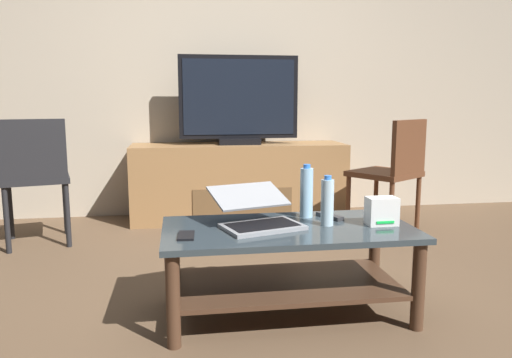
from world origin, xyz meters
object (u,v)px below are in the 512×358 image
at_px(dining_chair, 393,169).
at_px(router_box, 382,211).
at_px(media_cabinet, 239,181).
at_px(television, 239,102).
at_px(water_bottle_far, 327,202).
at_px(cell_phone, 186,236).
at_px(coffee_table, 288,254).
at_px(side_chair, 35,173).
at_px(water_bottle_near, 307,192).
at_px(tv_remote, 330,216).
at_px(laptop, 257,214).

relative_size(dining_chair, router_box, 6.16).
distance_m(media_cabinet, television, 0.68).
distance_m(dining_chair, water_bottle_far, 1.58).
distance_m(water_bottle_far, cell_phone, 0.68).
xyz_separation_m(coffee_table, side_chair, (-1.49, 1.37, 0.22)).
bearing_deg(water_bottle_far, media_cabinet, 95.24).
bearing_deg(water_bottle_near, cell_phone, -155.35).
bearing_deg(side_chair, cell_phone, -55.56).
relative_size(television, cell_phone, 7.13).
distance_m(dining_chair, router_box, 1.47).
bearing_deg(water_bottle_far, tv_remote, 67.54).
height_order(media_cabinet, router_box, media_cabinet).
height_order(cell_phone, tv_remote, tv_remote).
bearing_deg(dining_chair, coffee_table, -130.35).
bearing_deg(dining_chair, cell_phone, -138.54).
relative_size(media_cabinet, water_bottle_near, 6.71).
height_order(dining_chair, cell_phone, dining_chair).
xyz_separation_m(coffee_table, dining_chair, (1.10, 1.29, 0.21)).
height_order(television, water_bottle_far, television).
bearing_deg(television, coffee_table, -90.20).
distance_m(media_cabinet, side_chair, 1.62).
height_order(laptop, water_bottle_far, water_bottle_far).
bearing_deg(television, media_cabinet, 90.00).
bearing_deg(water_bottle_far, dining_chair, 54.82).
bearing_deg(cell_phone, water_bottle_far, 12.26).
distance_m(television, side_chair, 1.67).
relative_size(side_chair, laptop, 1.90).
relative_size(coffee_table, laptop, 2.49).
height_order(laptop, water_bottle_near, water_bottle_near).
distance_m(side_chair, tv_remote, 2.13).
height_order(laptop, router_box, laptop).
height_order(media_cabinet, dining_chair, dining_chair).
relative_size(television, side_chair, 1.12).
height_order(dining_chair, side_chair, side_chair).
relative_size(router_box, tv_remote, 0.89).
bearing_deg(side_chair, water_bottle_near, -36.36).
height_order(laptop, cell_phone, laptop).
relative_size(media_cabinet, television, 1.81).
xyz_separation_m(router_box, tv_remote, (-0.20, 0.16, -0.06)).
xyz_separation_m(television, side_chair, (-1.49, -0.58, -0.49)).
bearing_deg(laptop, coffee_table, -17.98).
height_order(media_cabinet, tv_remote, media_cabinet).
height_order(laptop, tv_remote, laptop).
bearing_deg(media_cabinet, water_bottle_far, -84.76).
xyz_separation_m(coffee_table, tv_remote, (0.24, 0.14, 0.14)).
bearing_deg(laptop, dining_chair, 45.13).
height_order(router_box, water_bottle_far, water_bottle_far).
bearing_deg(side_chair, router_box, -35.95).
xyz_separation_m(media_cabinet, router_box, (0.44, -2.01, 0.17)).
bearing_deg(water_bottle_near, side_chair, 143.64).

